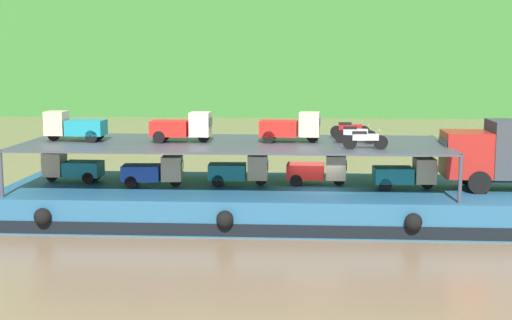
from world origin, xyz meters
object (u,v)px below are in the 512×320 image
(mini_truck_upper_fore, at_px, (291,127))
(mini_truck_lower_fore, at_px, (318,170))
(mini_truck_upper_mid, at_px, (182,127))
(mini_truck_lower_stern, at_px, (72,167))
(cargo_barge, at_px, (316,203))
(mini_truck_upper_stern, at_px, (74,126))
(motorcycle_upper_centre, at_px, (355,134))
(mini_truck_lower_bow, at_px, (406,174))
(mini_truck_lower_aft, at_px, (154,171))
(motorcycle_upper_stbd, at_px, (350,129))
(mini_truck_lower_mid, at_px, (240,170))
(motorcycle_upper_port, at_px, (365,139))

(mini_truck_upper_fore, bearing_deg, mini_truck_lower_fore, 7.76)
(mini_truck_upper_mid, bearing_deg, mini_truck_lower_stern, 174.37)
(cargo_barge, height_order, mini_truck_lower_stern, mini_truck_lower_stern)
(mini_truck_upper_stern, bearing_deg, motorcycle_upper_centre, -0.24)
(mini_truck_upper_stern, bearing_deg, mini_truck_lower_fore, 1.97)
(mini_truck_lower_bow, xyz_separation_m, mini_truck_upper_fore, (-5.14, 0.58, 2.00))
(mini_truck_lower_aft, height_order, motorcycle_upper_stbd, motorcycle_upper_stbd)
(mini_truck_lower_bow, height_order, mini_truck_upper_mid, mini_truck_upper_mid)
(motorcycle_upper_centre, bearing_deg, motorcycle_upper_stbd, 93.16)
(mini_truck_lower_fore, relative_size, mini_truck_upper_mid, 1.01)
(cargo_barge, xyz_separation_m, mini_truck_lower_fore, (0.05, 0.47, 1.44))
(cargo_barge, height_order, mini_truck_lower_mid, mini_truck_lower_mid)
(mini_truck_lower_mid, xyz_separation_m, mini_truck_lower_bow, (7.50, -0.48, 0.00))
(mini_truck_lower_stern, relative_size, mini_truck_lower_aft, 0.99)
(mini_truck_upper_stern, relative_size, motorcycle_upper_centre, 1.45)
(mini_truck_upper_mid, xyz_separation_m, motorcycle_upper_port, (8.11, -2.02, -0.26))
(cargo_barge, relative_size, motorcycle_upper_centre, 14.94)
(mini_truck_lower_fore, xyz_separation_m, mini_truck_lower_bow, (3.90, -0.75, 0.00))
(mini_truck_lower_stern, relative_size, motorcycle_upper_port, 1.46)
(mini_truck_lower_stern, height_order, mini_truck_lower_aft, same)
(mini_truck_upper_mid, height_order, motorcycle_upper_stbd, mini_truck_upper_mid)
(mini_truck_upper_stern, bearing_deg, mini_truck_upper_fore, 1.25)
(cargo_barge, bearing_deg, motorcycle_upper_centre, 1.00)
(mini_truck_upper_stern, bearing_deg, mini_truck_lower_aft, -6.73)
(mini_truck_upper_stern, distance_m, motorcycle_upper_port, 13.32)
(mini_truck_upper_stern, distance_m, motorcycle_upper_stbd, 12.94)
(motorcycle_upper_port, bearing_deg, mini_truck_lower_aft, 170.05)
(mini_truck_lower_stern, xyz_separation_m, motorcycle_upper_port, (13.49, -2.55, 1.74))
(mini_truck_lower_fore, bearing_deg, mini_truck_lower_bow, -10.91)
(mini_truck_upper_mid, bearing_deg, motorcycle_upper_centre, 0.15)
(mini_truck_upper_mid, height_order, motorcycle_upper_port, mini_truck_upper_mid)
(mini_truck_lower_bow, bearing_deg, mini_truck_lower_stern, 176.96)
(motorcycle_upper_port, xyz_separation_m, motorcycle_upper_centre, (-0.26, 2.04, 0.00))
(mini_truck_upper_stern, height_order, mini_truck_upper_mid, same)
(mini_truck_lower_aft, distance_m, motorcycle_upper_stbd, 9.49)
(mini_truck_lower_fore, relative_size, motorcycle_upper_port, 1.47)
(motorcycle_upper_centre, bearing_deg, mini_truck_lower_bow, -7.86)
(mini_truck_upper_fore, bearing_deg, motorcycle_upper_centre, -5.37)
(mini_truck_lower_mid, height_order, mini_truck_lower_bow, same)
(motorcycle_upper_port, distance_m, motorcycle_upper_stbd, 4.09)
(mini_truck_lower_stern, height_order, motorcycle_upper_port, motorcycle_upper_port)
(cargo_barge, bearing_deg, mini_truck_lower_stern, 177.32)
(mini_truck_lower_stern, height_order, mini_truck_upper_stern, mini_truck_upper_stern)
(mini_truck_lower_mid, bearing_deg, mini_truck_lower_aft, -171.80)
(mini_truck_upper_stern, bearing_deg, mini_truck_lower_bow, -1.38)
(cargo_barge, relative_size, mini_truck_lower_stern, 10.23)
(mini_truck_lower_fore, height_order, motorcycle_upper_centre, motorcycle_upper_centre)
(mini_truck_lower_fore, xyz_separation_m, mini_truck_upper_stern, (-11.25, -0.39, 2.00))
(mini_truck_upper_fore, relative_size, motorcycle_upper_centre, 1.47)
(mini_truck_upper_mid, xyz_separation_m, motorcycle_upper_centre, (7.85, 0.02, -0.26))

